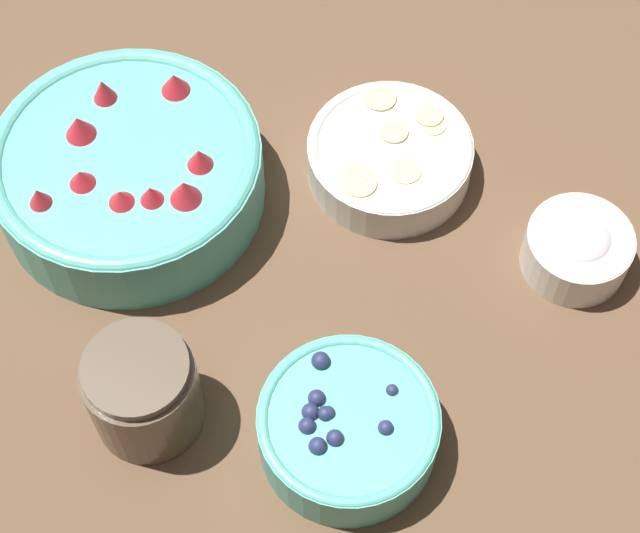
% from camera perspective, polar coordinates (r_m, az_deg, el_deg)
% --- Properties ---
extents(ground_plane, '(4.00, 4.00, 0.00)m').
position_cam_1_polar(ground_plane, '(1.02, 3.72, 1.94)').
color(ground_plane, brown).
extents(bowl_strawberries, '(0.26, 0.26, 0.09)m').
position_cam_1_polar(bowl_strawberries, '(1.02, -10.20, 5.11)').
color(bowl_strawberries, '#56B7A8').
rests_on(bowl_strawberries, ground_plane).
extents(bowl_blueberries, '(0.15, 0.15, 0.06)m').
position_cam_1_polar(bowl_blueberries, '(0.90, 1.50, -8.57)').
color(bowl_blueberries, '#56B7A8').
rests_on(bowl_blueberries, ground_plane).
extents(bowl_bananas, '(0.16, 0.16, 0.05)m').
position_cam_1_polar(bowl_bananas, '(1.04, 3.73, 5.93)').
color(bowl_bananas, silver).
rests_on(bowl_bananas, ground_plane).
extents(bowl_cream, '(0.10, 0.10, 0.06)m').
position_cam_1_polar(bowl_cream, '(1.01, 13.60, 1.04)').
color(bowl_cream, white).
rests_on(bowl_cream, ground_plane).
extents(jar_chocolate, '(0.09, 0.09, 0.10)m').
position_cam_1_polar(jar_chocolate, '(0.91, -9.38, -6.67)').
color(jar_chocolate, brown).
rests_on(jar_chocolate, ground_plane).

